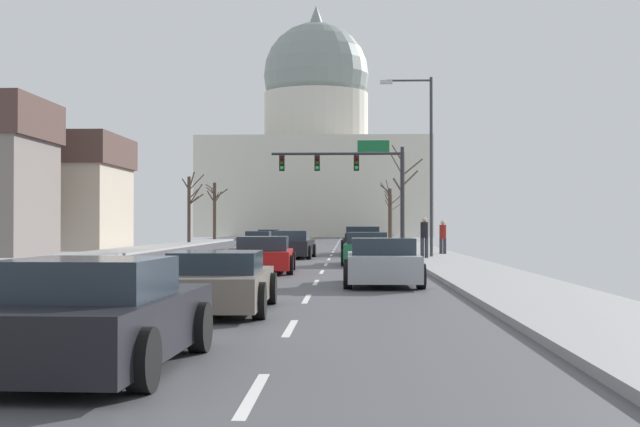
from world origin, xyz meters
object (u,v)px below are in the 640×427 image
sedan_oncoming_00 (258,240)px  pickup_truck_near_00 (363,241)px  sedan_near_04 (382,263)px  sedan_near_06 (95,318)px  street_lamp_right (425,150)px  sedan_near_02 (367,249)px  pedestrian_01 (443,235)px  sedan_near_01 (292,245)px  sedan_near_05 (219,283)px  pedestrian_00 (424,235)px  sedan_oncoming_01 (269,238)px  sedan_near_03 (264,255)px  signal_gantry (354,171)px

sedan_oncoming_00 → pickup_truck_near_00: bearing=-55.8°
sedan_near_04 → sedan_near_06: sedan_near_04 is taller
sedan_near_06 → street_lamp_right: bearing=78.0°
sedan_near_02 → pedestrian_01: pedestrian_01 is taller
sedan_near_01 → sedan_near_06: 31.11m
sedan_near_05 → pedestrian_00: pedestrian_00 is taller
sedan_near_05 → sedan_near_06: size_ratio=1.06×
sedan_oncoming_01 → sedan_near_03: bearing=-84.9°
sedan_near_06 → pickup_truck_near_00: bearing=84.4°
sedan_near_06 → pedestrian_00: bearing=77.7°
sedan_oncoming_01 → pedestrian_00: pedestrian_00 is taller
pedestrian_00 → street_lamp_right: bearing=84.5°
street_lamp_right → sedan_oncoming_00: bearing=119.2°
signal_gantry → sedan_near_04: bearing=-88.8°
sedan_oncoming_00 → sedan_near_02: bearing=-73.0°
sedan_near_01 → sedan_near_04: (3.57, -17.87, -0.02)m
sedan_near_03 → pedestrian_00: 10.99m
sedan_near_05 → sedan_oncoming_01: sedan_oncoming_01 is taller
sedan_near_06 → pedestrian_00: (6.16, 28.19, 0.56)m
sedan_near_02 → pedestrian_00: bearing=52.7°
sedan_near_01 → sedan_near_05: (0.25, -24.72, -0.08)m
pickup_truck_near_00 → sedan_near_04: 23.60m
street_lamp_right → sedan_near_03: street_lamp_right is taller
sedan_near_06 → pedestrian_00: 28.86m
sedan_oncoming_01 → sedan_near_06: bearing=-86.6°
sedan_oncoming_00 → pedestrian_01: bearing=-51.4°
sedan_near_04 → pedestrian_00: bearing=80.8°
sedan_near_03 → sedan_near_05: 12.72m
sedan_near_02 → pedestrian_01: size_ratio=2.68×
street_lamp_right → pedestrian_01: bearing=71.0°
street_lamp_right → sedan_near_06: 30.81m
sedan_near_01 → sedan_near_02: 7.17m
street_lamp_right → pedestrian_00: 4.21m
sedan_near_05 → pedestrian_01: 27.92m
signal_gantry → sedan_near_06: (-3.16, -41.41, -4.22)m
pickup_truck_near_00 → sedan_near_02: size_ratio=1.24×
pickup_truck_near_00 → sedan_near_01: pickup_truck_near_00 is taller
pedestrian_01 → sedan_near_06: bearing=-102.7°
sedan_near_06 → pedestrian_01: size_ratio=2.57×
sedan_near_05 → sedan_near_01: bearing=90.6°
pickup_truck_near_00 → sedan_near_01: 6.68m
sedan_near_01 → sedan_near_04: bearing=-78.7°
sedan_near_06 → pedestrian_01: (7.54, 33.38, 0.48)m
sedan_near_04 → sedan_oncoming_01: (-7.00, 42.22, -0.03)m
pickup_truck_near_00 → sedan_near_03: pickup_truck_near_00 is taller
sedan_near_04 → sedan_oncoming_01: size_ratio=0.99×
sedan_near_02 → sedan_oncoming_01: bearing=102.6°
street_lamp_right → pedestrian_01: (1.22, 3.56, -3.95)m
sedan_near_03 → sedan_oncoming_00: (-3.14, 27.64, -0.03)m
street_lamp_right → sedan_near_01: (-6.16, 1.29, -4.39)m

